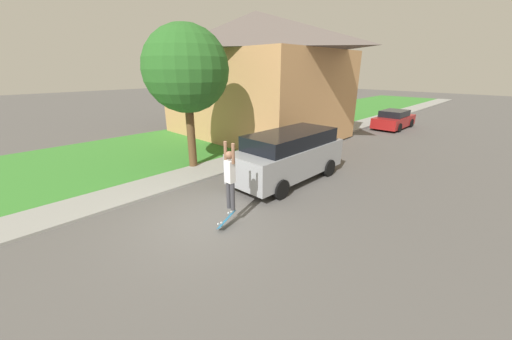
{
  "coord_description": "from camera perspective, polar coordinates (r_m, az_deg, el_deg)",
  "views": [
    {
      "loc": [
        6.38,
        -4.32,
        4.34
      ],
      "look_at": [
        0.15,
        2.1,
        1.15
      ],
      "focal_mm": 20.0,
      "sensor_mm": 36.0,
      "label": 1
    }
  ],
  "objects": [
    {
      "name": "ground_plane",
      "position": [
        8.84,
        -10.41,
        -10.13
      ],
      "size": [
        120.0,
        120.0,
        0.0
      ],
      "primitive_type": "plane",
      "color": "#54514F"
    },
    {
      "name": "skateboarder",
      "position": [
        7.97,
        -5.23,
        -1.14
      ],
      "size": [
        0.41,
        0.23,
        1.98
      ],
      "color": "#38383D",
      "rests_on": "ground_plane"
    },
    {
      "name": "sidewalk",
      "position": [
        14.98,
        0.09,
        2.99
      ],
      "size": [
        1.8,
        80.0,
        0.1
      ],
      "color": "gray",
      "rests_on": "ground_plane"
    },
    {
      "name": "skateboard",
      "position": [
        8.37,
        -5.98,
        -9.76
      ],
      "size": [
        0.33,
        0.75,
        0.37
      ],
      "color": "#236B99",
      "rests_on": "ground_plane"
    },
    {
      "name": "car_down_street",
      "position": [
        24.55,
        25.85,
        9.06
      ],
      "size": [
        1.94,
        4.34,
        1.36
      ],
      "color": "maroon",
      "rests_on": "ground_plane"
    },
    {
      "name": "house",
      "position": [
        19.65,
        -0.06,
        18.69
      ],
      "size": [
        11.37,
        8.53,
        7.6
      ],
      "color": "tan",
      "rests_on": "lawn"
    },
    {
      "name": "lawn",
      "position": [
        18.22,
        -9.95,
        5.67
      ],
      "size": [
        10.0,
        80.0,
        0.08
      ],
      "color": "#387F2D",
      "rests_on": "ground_plane"
    },
    {
      "name": "suv_parked",
      "position": [
        11.53,
        6.6,
        3.05
      ],
      "size": [
        2.11,
        5.14,
        2.0
      ],
      "color": "gray",
      "rests_on": "ground_plane"
    },
    {
      "name": "lawn_tree_near",
      "position": [
        12.87,
        -13.81,
        18.87
      ],
      "size": [
        3.57,
        3.57,
        6.02
      ],
      "color": "brown",
      "rests_on": "lawn"
    }
  ]
}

